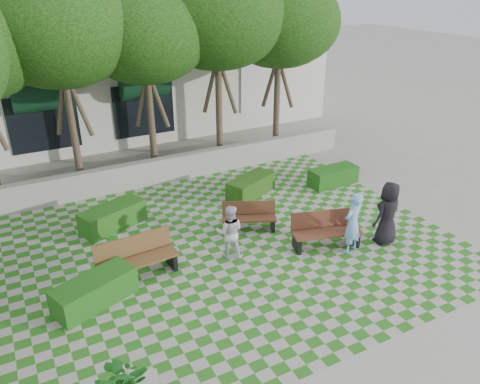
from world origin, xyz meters
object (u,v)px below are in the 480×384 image
bench_mid (249,217)px  person_dark (388,213)px  hedge_east (333,176)px  person_white (230,232)px  hedge_west (95,291)px  hedge_midright (251,186)px  bench_east (326,231)px  person_blue (352,223)px  hedge_midleft (113,217)px  bench_west (137,259)px

bench_mid → person_dark: (3.02, -2.43, 0.51)m
hedge_east → person_white: (-5.37, -2.44, 0.44)m
hedge_west → person_dark: 7.90m
person_white → hedge_midright: bearing=-99.4°
bench_east → person_blue: person_blue is taller
bench_east → hedge_midright: size_ratio=1.09×
hedge_midright → hedge_midleft: hedge_midleft is taller
hedge_midright → hedge_west: (-5.97, -3.36, 0.01)m
bench_mid → bench_west: bearing=-143.4°
person_dark → person_white: size_ratio=1.21×
hedge_east → person_dark: 4.05m
bench_west → person_blue: size_ratio=1.16×
person_white → hedge_midleft: bearing=-24.2°
bench_mid → person_dark: bearing=-14.0°
bench_east → person_blue: size_ratio=1.15×
hedge_west → person_white: 3.65m
hedge_midright → person_dark: bearing=-67.7°
bench_west → hedge_west: bench_west is taller
bench_west → person_dark: 6.84m
person_dark → bench_east: bearing=-31.0°
bench_mid → person_white: bearing=-113.4°
hedge_midleft → person_blue: bearing=-39.0°
bench_west → hedge_midright: bearing=25.9°
bench_mid → hedge_midleft: 4.05m
bench_east → hedge_midleft: 6.23m
hedge_west → person_blue: (6.64, -1.01, 0.53)m
person_white → bench_west: bearing=21.3°
person_dark → person_white: person_dark is taller
bench_east → bench_west: 5.12m
bench_mid → person_dark: 3.91m
hedge_midleft → person_dark: 7.92m
hedge_west → person_blue: size_ratio=1.09×
hedge_west → person_dark: size_ratio=1.04×
hedge_east → person_white: bearing=-155.6°
bench_west → hedge_east: 8.10m
bench_mid → bench_east: bearing=-27.2°
person_blue → hedge_midright: bearing=-97.1°
hedge_midleft → hedge_east: bearing=-4.5°
hedge_midleft → hedge_west: bearing=-110.7°
bench_mid → person_blue: size_ratio=0.95×
hedge_midright → person_dark: (1.83, -4.45, 0.59)m
hedge_midright → hedge_midleft: size_ratio=0.95×
bench_west → person_blue: bearing=-20.4°
hedge_west → person_blue: 6.73m
bench_east → hedge_east: 4.26m
bench_east → person_dark: person_dark is taller
hedge_east → hedge_midleft: bearing=175.5°
hedge_midright → hedge_midleft: bearing=-179.8°
hedge_midright → person_dark: size_ratio=1.01×
bench_west → bench_mid: bearing=7.6°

